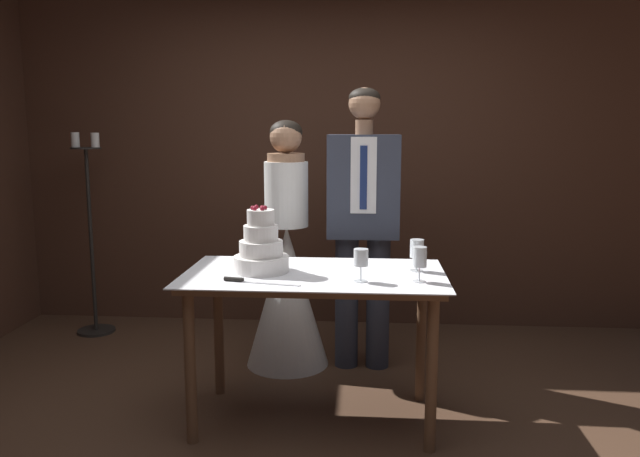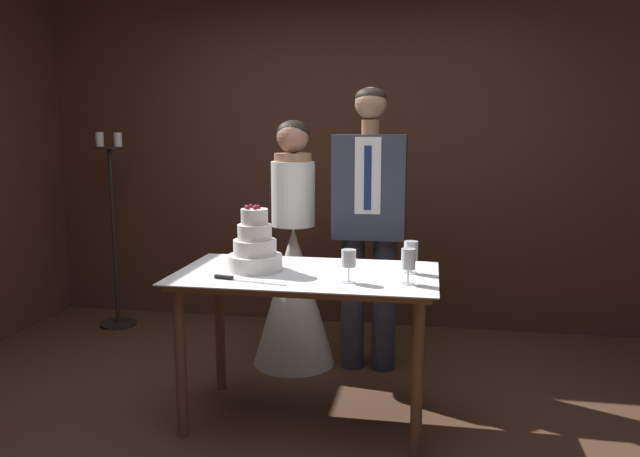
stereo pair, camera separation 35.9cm
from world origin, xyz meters
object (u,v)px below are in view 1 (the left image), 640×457
cake_table (314,292)px  candle_stand (91,245)px  bride (287,277)px  wine_glass_near (417,250)px  tiered_cake (261,249)px  cake_knife (247,281)px  wine_glass_middle (420,259)px  groom (363,215)px  wine_glass_far (361,259)px

cake_table → candle_stand: bearing=143.7°
candle_stand → bride: bearing=-19.1°
wine_glass_near → bride: (-0.78, 0.71, -0.33)m
tiered_cake → candle_stand: candle_stand is taller
cake_table → cake_knife: size_ratio=3.49×
tiered_cake → wine_glass_middle: 0.82m
wine_glass_middle → bride: bride is taller
wine_glass_middle → groom: groom is taller
cake_table → bride: bride is taller
wine_glass_near → bride: bearing=137.7°
tiered_cake → cake_knife: bearing=-98.0°
cake_table → wine_glass_middle: wine_glass_middle is taller
cake_knife → bride: (0.06, 1.02, -0.23)m
wine_glass_near → groom: 0.77m
wine_glass_far → candle_stand: (-2.04, 1.50, -0.24)m
cake_table → groom: size_ratio=0.75×
wine_glass_far → groom: size_ratio=0.09×
wine_glass_near → wine_glass_middle: wine_glass_middle is taller
wine_glass_middle → bride: size_ratio=0.11×
cake_knife → wine_glass_middle: size_ratio=2.23×
wine_glass_near → cake_table: bearing=-171.5°
cake_knife → tiered_cake: bearing=93.7°
cake_table → bride: bearing=107.3°
cake_table → bride: size_ratio=0.84×
cake_knife → wine_glass_near: bearing=31.8°
wine_glass_near → wine_glass_middle: (-0.00, -0.23, 0.00)m
cake_knife → cake_table: bearing=48.2°
tiered_cake → groom: (0.52, 0.78, 0.08)m
wine_glass_near → candle_stand: bearing=151.9°
cake_table → candle_stand: candle_stand is taller
bride → groom: bearing=-0.1°
tiered_cake → groom: groom is taller
wine_glass_far → candle_stand: candle_stand is taller
wine_glass_far → wine_glass_near: bearing=41.0°
groom → wine_glass_middle: bearing=-73.3°
wine_glass_far → groom: bearing=89.8°
wine_glass_middle → candle_stand: (-2.33, 1.48, -0.24)m
groom → cake_knife: bearing=-118.7°
wine_glass_middle → cake_knife: bearing=-174.8°
candle_stand → groom: bearing=-14.7°
cake_table → tiered_cake: tiered_cake is taller
cake_table → bride: (-0.25, 0.79, -0.12)m
wine_glass_near → bride: 1.10m
bride → groom: (0.49, -0.00, 0.42)m
candle_stand → tiered_cake: bearing=-41.0°
wine_glass_far → cake_table: bearing=144.6°
wine_glass_near → wine_glass_far: (-0.29, -0.25, 0.00)m
wine_glass_middle → bride: bearing=129.4°
cake_knife → groom: 1.17m
cake_knife → bride: bearing=98.1°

